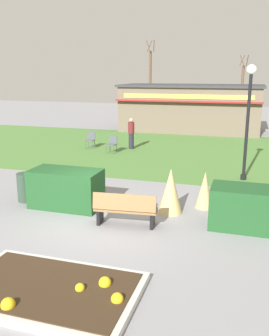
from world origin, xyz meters
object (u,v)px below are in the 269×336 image
(cafe_chair_west, at_px, (91,139))
(parked_car_west_slot, at_px, (167,110))
(parked_car_center_slot, at_px, (221,112))
(tree_right_bg, at_px, (150,81))
(park_bench, at_px, (125,209))
(trash_bin, at_px, (26,187))
(lamppost_mid, at_px, (248,109))
(food_kiosk, at_px, (191,108))
(cafe_chair_east, at_px, (112,143))
(person_strolling, at_px, (131,133))
(tree_left_bg, at_px, (242,88))

(cafe_chair_west, relative_size, parked_car_west_slot, 0.20)
(parked_car_center_slot, distance_m, tree_right_bg, 8.93)
(park_bench, relative_size, trash_bin, 1.88)
(lamppost_mid, relative_size, parked_car_center_slot, 1.02)
(lamppost_mid, xyz_separation_m, food_kiosk, (-3.98, 12.19, -1.08))
(cafe_chair_west, height_order, cafe_chair_east, same)
(trash_bin, height_order, tree_right_bg, tree_right_bg)
(cafe_chair_west, bearing_deg, person_strolling, 11.06)
(food_kiosk, bearing_deg, lamppost_mid, -71.93)
(cafe_chair_west, height_order, parked_car_west_slot, parked_car_west_slot)
(tree_right_bg, bearing_deg, food_kiosk, -62.28)
(trash_bin, bearing_deg, parked_car_west_slot, 91.73)
(person_strolling, bearing_deg, tree_right_bg, 9.67)
(trash_bin, bearing_deg, lamppost_mid, 34.87)
(food_kiosk, height_order, person_strolling, food_kiosk)
(lamppost_mid, relative_size, person_strolling, 2.56)
(cafe_chair_east, bearing_deg, parked_car_center_slot, 75.83)
(food_kiosk, bearing_deg, tree_left_bg, 77.36)
(person_strolling, xyz_separation_m, parked_car_center_slot, (3.66, 15.68, -0.22))
(parked_car_center_slot, bearing_deg, park_bench, -91.36)
(lamppost_mid, relative_size, cafe_chair_east, 4.87)
(tree_left_bg, xyz_separation_m, tree_right_bg, (-9.25, -2.50, 0.73))
(trash_bin, bearing_deg, food_kiosk, 80.87)
(person_strolling, bearing_deg, parked_car_center_slot, -15.33)
(park_bench, distance_m, tree_left_bg, 32.04)
(trash_bin, relative_size, parked_car_center_slot, 0.22)
(tree_left_bg, bearing_deg, park_bench, -93.86)
(trash_bin, relative_size, tree_right_bg, 0.13)
(trash_bin, bearing_deg, park_bench, -14.55)
(park_bench, xyz_separation_m, food_kiosk, (-1.01, 17.81, 1.16))
(park_bench, bearing_deg, person_strolling, 106.78)
(cafe_chair_west, distance_m, person_strolling, 2.29)
(parked_car_center_slot, height_order, tree_left_bg, tree_left_bg)
(tree_left_bg, bearing_deg, parked_car_center_slot, -104.08)
(cafe_chair_east, bearing_deg, trash_bin, -90.35)
(cafe_chair_west, height_order, tree_left_bg, tree_left_bg)
(cafe_chair_east, relative_size, tree_right_bg, 0.12)
(tree_right_bg, bearing_deg, parked_car_west_slot, -54.00)
(lamppost_mid, height_order, tree_left_bg, tree_left_bg)
(park_bench, height_order, trash_bin, park_bench)
(trash_bin, height_order, parked_car_center_slot, parked_car_center_slot)
(food_kiosk, distance_m, tree_right_bg, 13.20)
(cafe_chair_east, relative_size, tree_left_bg, 0.15)
(trash_bin, relative_size, parked_car_west_slot, 0.21)
(trash_bin, height_order, cafe_chair_east, trash_bin)
(tree_left_bg, bearing_deg, person_strolling, -103.39)
(person_strolling, bearing_deg, park_bench, -165.43)
(cafe_chair_east, bearing_deg, park_bench, -67.41)
(parked_car_west_slot, relative_size, tree_left_bg, 0.74)
(cafe_chair_west, distance_m, parked_car_west_slot, 16.13)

